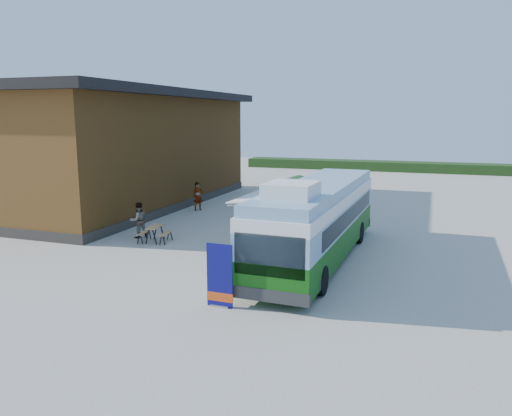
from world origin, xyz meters
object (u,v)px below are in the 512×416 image
at_px(slurry_tanker, 290,191).
at_px(banner, 220,281).
at_px(bus, 318,218).
at_px(person_b, 138,220).
at_px(person_a, 198,196).
at_px(picnic_table, 155,230).

bearing_deg(slurry_tanker, banner, -77.05).
height_order(bus, banner, bus).
bearing_deg(person_b, person_a, -139.95).
bearing_deg(picnic_table, bus, -12.35).
relative_size(bus, banner, 5.97).
bearing_deg(banner, bus, 75.75).
xyz_separation_m(bus, person_b, (-9.04, 0.95, -0.89)).
bearing_deg(slurry_tanker, person_b, -111.46).
xyz_separation_m(banner, picnic_table, (-6.16, 6.47, -0.26)).
relative_size(picnic_table, slurry_tanker, 0.28).
relative_size(banner, picnic_table, 1.34).
bearing_deg(slurry_tanker, picnic_table, -104.74).
relative_size(picnic_table, person_a, 0.83).
height_order(picnic_table, person_b, person_b).
bearing_deg(person_a, person_b, -136.83).
bearing_deg(bus, banner, -104.25).
height_order(person_a, person_b, person_a).
xyz_separation_m(banner, slurry_tanker, (-2.53, 16.89, 0.32)).
bearing_deg(slurry_tanker, bus, -64.34).
height_order(person_a, slurry_tanker, slurry_tanker).
bearing_deg(banner, person_a, 119.89).
relative_size(banner, person_b, 1.16).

